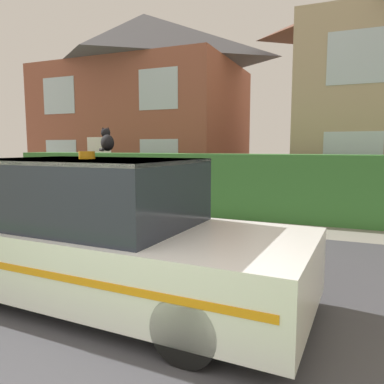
% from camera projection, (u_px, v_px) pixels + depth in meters
% --- Properties ---
extents(road_strip, '(28.00, 5.57, 0.01)m').
position_uv_depth(road_strip, '(205.00, 276.00, 5.11)').
color(road_strip, '#424247').
rests_on(road_strip, ground).
extents(garden_hedge, '(13.63, 0.84, 1.59)m').
position_uv_depth(garden_hedge, '(240.00, 186.00, 9.40)').
color(garden_hedge, '#3D7F38').
rests_on(garden_hedge, ground).
extents(police_car, '(4.66, 2.01, 1.70)m').
position_uv_depth(police_car, '(101.00, 233.00, 4.32)').
color(police_car, black).
rests_on(police_car, road_strip).
extents(cat, '(0.27, 0.32, 0.29)m').
position_uv_depth(cat, '(107.00, 141.00, 4.46)').
color(cat, black).
rests_on(cat, police_car).
extents(house_left, '(7.74, 5.61, 6.99)m').
position_uv_depth(house_left, '(145.00, 102.00, 15.19)').
color(house_left, '#93513D').
rests_on(house_left, ground).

